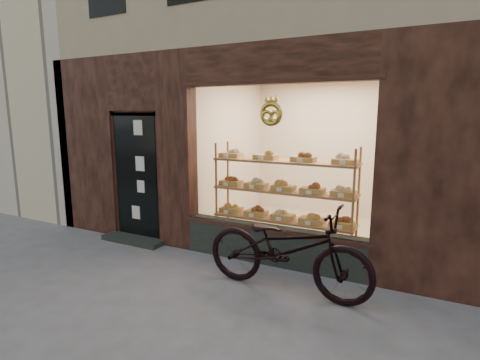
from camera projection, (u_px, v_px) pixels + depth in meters
The scene contains 4 objects.
ground at pixel (152, 328), 3.82m from camera, with size 90.00×90.00×0.00m, color #525252.
neighbor_left at pixel (26, 40), 12.15m from camera, with size 12.00×7.00×9.00m, color #B4B0A9.
display_shelf at pixel (283, 200), 5.70m from camera, with size 2.20×0.45×1.70m.
bicycle at pixel (286, 248), 4.51m from camera, with size 0.73×2.10×1.10m, color black.
Camera 1 is at (2.39, -2.70, 2.16)m, focal length 28.00 mm.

